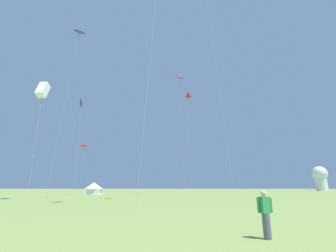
{
  "coord_description": "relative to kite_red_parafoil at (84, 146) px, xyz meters",
  "views": [
    {
      "loc": [
        0.18,
        -3.05,
        1.88
      ],
      "look_at": [
        0.0,
        32.0,
        10.96
      ],
      "focal_mm": 25.0,
      "sensor_mm": 36.0,
      "label": 1
    }
  ],
  "objects": [
    {
      "name": "kite_red_parafoil",
      "position": [
        0.0,
        0.0,
        0.0
      ],
      "size": [
        1.71,
        2.14,
        11.85
      ],
      "color": "red",
      "rests_on": "ground"
    },
    {
      "name": "kite_blue_diamond",
      "position": [
        5.82,
        -18.71,
        3.78
      ],
      "size": [
        1.42,
        2.24,
        16.44
      ],
      "color": "blue",
      "rests_on": "ground"
    },
    {
      "name": "kite_red_delta",
      "position": [
        25.24,
        -8.04,
        9.54
      ],
      "size": [
        2.72,
        2.61,
        21.81
      ],
      "color": "red",
      "rests_on": "ground"
    },
    {
      "name": "kite_white_box",
      "position": [
        0.86,
        -21.86,
        5.09
      ],
      "size": [
        1.73,
        2.87,
        17.93
      ],
      "color": "white",
      "rests_on": "ground"
    },
    {
      "name": "kite_purple_parafoil",
      "position": [
        23.46,
        -1.13,
        17.32
      ],
      "size": [
        2.63,
        2.04,
        29.28
      ],
      "color": "purple",
      "rests_on": "ground"
    },
    {
      "name": "kite_blue_parafoil",
      "position": [
        2.41,
        -14.57,
        20.9
      ],
      "size": [
        3.28,
        2.39,
        32.84
      ],
      "color": "blue",
      "rests_on": "ground"
    },
    {
      "name": "person_spectator",
      "position": [
        24.3,
        -46.47,
        -10.6
      ],
      "size": [
        0.57,
        0.34,
        1.73
      ],
      "color": "#565B66",
      "rests_on": "ground"
    },
    {
      "name": "festival_tent_center",
      "position": [
        2.2,
        3.21,
        -9.85
      ],
      "size": [
        4.42,
        4.42,
        2.87
      ],
      "color": "white",
      "rests_on": "ground"
    },
    {
      "name": "observatory_dome",
      "position": [
        88.98,
        52.47,
        -5.43
      ],
      "size": [
        6.4,
        6.4,
        10.8
      ],
      "color": "white",
      "rests_on": "ground"
    }
  ]
}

